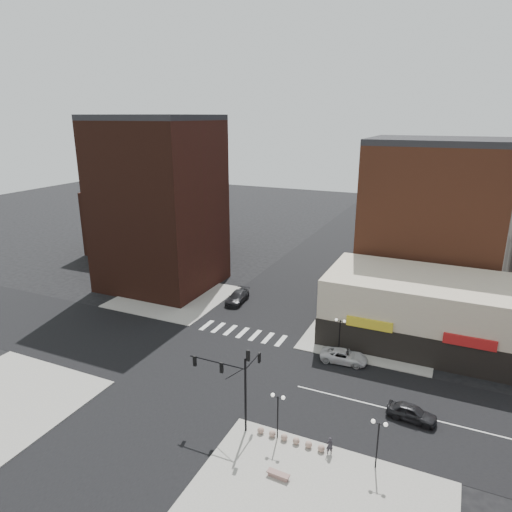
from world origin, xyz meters
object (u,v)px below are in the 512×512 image
at_px(traffic_signal, 237,375).
at_px(stone_bench, 278,475).
at_px(white_suv, 344,356).
at_px(dark_sedan_east, 412,413).
at_px(street_lamp_ne, 340,327).
at_px(pedestrian, 330,446).
at_px(dark_sedan_north, 237,297).
at_px(street_lamp_se_a, 278,405).
at_px(street_lamp_se_b, 379,432).

distance_m(traffic_signal, stone_bench, 8.23).
height_order(traffic_signal, white_suv, traffic_signal).
bearing_deg(white_suv, dark_sedan_east, -137.88).
distance_m(street_lamp_ne, pedestrian, 16.54).
bearing_deg(traffic_signal, dark_sedan_north, 116.64).
bearing_deg(dark_sedan_north, stone_bench, -62.73).
distance_m(street_lamp_se_a, street_lamp_se_b, 8.00).
xyz_separation_m(street_lamp_se_b, dark_sedan_east, (1.80, 7.22, -2.57)).
xyz_separation_m(dark_sedan_east, stone_bench, (-8.14, -11.18, -0.39)).
xyz_separation_m(street_lamp_se_b, white_suv, (-6.03, 14.50, -2.59)).
bearing_deg(street_lamp_se_b, traffic_signal, 179.18).
relative_size(street_lamp_se_b, dark_sedan_east, 0.98).
bearing_deg(dark_sedan_north, white_suv, -33.73).
bearing_deg(pedestrian, street_lamp_se_b, 149.59).
relative_size(street_lamp_ne, dark_sedan_north, 0.77).
distance_m(street_lamp_se_a, stone_bench, 5.21).
bearing_deg(street_lamp_se_a, stone_bench, -67.30).
distance_m(street_lamp_se_b, stone_bench, 8.04).
height_order(pedestrian, stone_bench, pedestrian).
height_order(street_lamp_ne, dark_sedan_north, street_lamp_ne).
xyz_separation_m(street_lamp_ne, dark_sedan_east, (8.80, -8.78, -2.57)).
bearing_deg(pedestrian, street_lamp_ne, -108.38).
distance_m(traffic_signal, white_suv, 16.01).
bearing_deg(traffic_signal, street_lamp_se_b, -0.82).
relative_size(street_lamp_se_a, white_suv, 0.82).
height_order(street_lamp_se_a, street_lamp_ne, same).
bearing_deg(dark_sedan_east, dark_sedan_north, 61.94).
bearing_deg(dark_sedan_east, white_suv, 52.93).
xyz_separation_m(white_suv, pedestrian, (2.44, -14.50, 0.18)).
bearing_deg(dark_sedan_north, street_lamp_se_b, -50.15).
bearing_deg(pedestrian, traffic_signal, -31.59).
xyz_separation_m(traffic_signal, street_lamp_se_b, (11.76, -0.17, -1.67)).
bearing_deg(dark_sedan_east, stone_bench, 149.77).
xyz_separation_m(street_lamp_ne, pedestrian, (3.41, -16.00, -2.41)).
height_order(street_lamp_se_b, stone_bench, street_lamp_se_b).
relative_size(traffic_signal, pedestrian, 5.09).
bearing_deg(street_lamp_se_a, white_suv, 82.26).
distance_m(dark_sedan_north, pedestrian, 31.93).
bearing_deg(stone_bench, street_lamp_ne, 94.93).
bearing_deg(street_lamp_se_b, dark_sedan_north, 134.34).
distance_m(traffic_signal, dark_sedan_east, 15.86).
bearing_deg(street_lamp_ne, dark_sedan_north, 153.28).
relative_size(white_suv, dark_sedan_north, 0.94).
bearing_deg(street_lamp_se_a, dark_sedan_east, 36.40).
bearing_deg(white_suv, dark_sedan_north, 55.80).
xyz_separation_m(traffic_signal, stone_bench, (5.42, -4.12, -4.63)).
bearing_deg(street_lamp_se_b, dark_sedan_east, 76.03).
xyz_separation_m(traffic_signal, dark_sedan_north, (-12.23, 24.39, -4.18)).
relative_size(white_suv, pedestrian, 3.32).
relative_size(street_lamp_se_a, stone_bench, 2.41).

